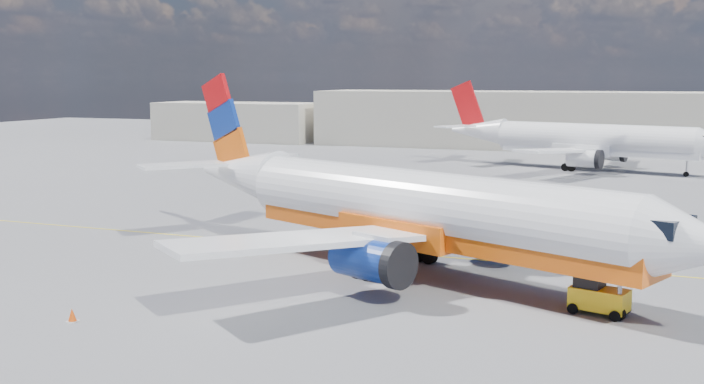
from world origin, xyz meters
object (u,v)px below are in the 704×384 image
(main_jet, at_px, (410,208))
(gse_tug, at_px, (598,296))
(traffic_cone, at_px, (72,315))
(second_jet, at_px, (585,140))

(main_jet, distance_m, gse_tug, 10.52)
(gse_tug, bearing_deg, traffic_cone, -140.14)
(second_jet, distance_m, gse_tug, 54.70)
(main_jet, xyz_separation_m, second_jet, (4.75, 50.70, -0.23))
(second_jet, bearing_deg, main_jet, -80.91)
(main_jet, xyz_separation_m, gse_tug, (9.46, -3.74, -2.65))
(gse_tug, height_order, traffic_cone, gse_tug)
(second_jet, xyz_separation_m, traffic_cone, (-15.45, -63.27, -2.94))
(main_jet, bearing_deg, traffic_cone, -107.26)
(traffic_cone, bearing_deg, gse_tug, 23.66)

